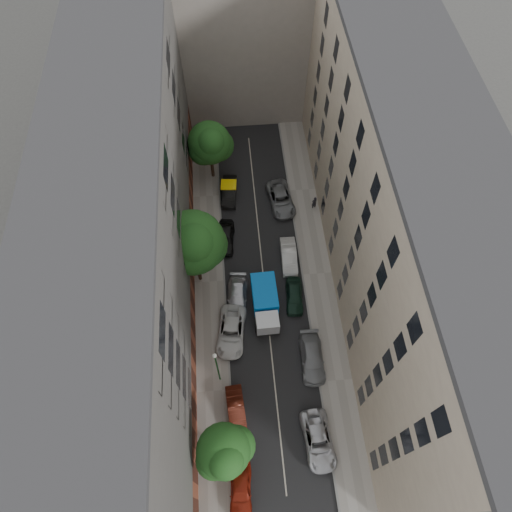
{
  "coord_description": "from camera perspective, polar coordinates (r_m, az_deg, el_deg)",
  "views": [
    {
      "loc": [
        -2.62,
        -21.77,
        41.06
      ],
      "look_at": [
        -0.84,
        -0.88,
        6.0
      ],
      "focal_mm": 32.0,
      "sensor_mm": 36.0,
      "label": 1
    }
  ],
  "objects": [
    {
      "name": "pedestrian",
      "position": [
        50.96,
        7.29,
        6.66
      ],
      "size": [
        0.73,
        0.61,
        1.72
      ],
      "primitive_type": "imported",
      "rotation": [
        0.0,
        0.0,
        3.51
      ],
      "color": "black",
      "rests_on": "sidewalk_right"
    },
    {
      "name": "tree_mid",
      "position": [
        41.02,
        -7.77,
        1.42
      ],
      "size": [
        6.1,
        5.94,
        9.9
      ],
      "color": "#382619",
      "rests_on": "sidewalk_left"
    },
    {
      "name": "car_right_1",
      "position": [
        42.78,
        7.03,
        -12.53
      ],
      "size": [
        2.13,
        5.08,
        1.46
      ],
      "primitive_type": "imported",
      "rotation": [
        0.0,
        0.0,
        -0.02
      ],
      "color": "gray",
      "rests_on": "ground"
    },
    {
      "name": "car_left_4",
      "position": [
        48.3,
        -3.84,
        2.34
      ],
      "size": [
        2.22,
        4.57,
        1.5
      ],
      "primitive_type": "imported",
      "rotation": [
        0.0,
        0.0,
        -0.1
      ],
      "color": "black",
      "rests_on": "ground"
    },
    {
      "name": "car_right_4",
      "position": [
        51.26,
        3.11,
        7.13
      ],
      "size": [
        3.17,
        5.66,
        1.5
      ],
      "primitive_type": "imported",
      "rotation": [
        0.0,
        0.0,
        0.13
      ],
      "color": "slate",
      "rests_on": "ground"
    },
    {
      "name": "car_right_2",
      "position": [
        45.02,
        4.83,
        -5.01
      ],
      "size": [
        1.99,
        4.23,
        1.4
      ],
      "primitive_type": "imported",
      "rotation": [
        0.0,
        0.0,
        -0.08
      ],
      "color": "black",
      "rests_on": "ground"
    },
    {
      "name": "building_right",
      "position": [
        40.31,
        16.98,
        5.22
      ],
      "size": [
        8.0,
        44.0,
        20.0
      ],
      "primitive_type": "cube",
      "color": "#BFAE94",
      "rests_on": "ground"
    },
    {
      "name": "car_right_3",
      "position": [
        47.11,
        4.12,
        -0.01
      ],
      "size": [
        1.66,
        4.46,
        1.46
      ],
      "primitive_type": "imported",
      "rotation": [
        0.0,
        0.0,
        -0.03
      ],
      "color": "silver",
      "rests_on": "ground"
    },
    {
      "name": "car_left_1",
      "position": [
        41.36,
        -2.49,
        -18.61
      ],
      "size": [
        1.74,
        4.21,
        1.36
      ],
      "primitive_type": "imported",
      "rotation": [
        0.0,
        0.0,
        0.08
      ],
      "color": "#4F1A0F",
      "rests_on": "ground"
    },
    {
      "name": "car_right_0",
      "position": [
        41.16,
        7.79,
        -21.88
      ],
      "size": [
        2.73,
        5.27,
        1.42
      ],
      "primitive_type": "imported",
      "rotation": [
        0.0,
        0.0,
        0.07
      ],
      "color": "silver",
      "rests_on": "ground"
    },
    {
      "name": "sidewalk_left",
      "position": [
        46.5,
        -5.83,
        -3.24
      ],
      "size": [
        3.0,
        44.0,
        0.15
      ],
      "primitive_type": "cube",
      "color": "gray",
      "rests_on": "ground"
    },
    {
      "name": "road_surface",
      "position": [
        46.54,
        0.94,
        -2.79
      ],
      "size": [
        8.0,
        44.0,
        0.02
      ],
      "primitive_type": "cube",
      "color": "black",
      "rests_on": "ground"
    },
    {
      "name": "car_left_2",
      "position": [
        43.37,
        -3.12,
        -9.43
      ],
      "size": [
        3.27,
        5.71,
        1.5
      ],
      "primitive_type": "imported",
      "rotation": [
        0.0,
        0.0,
        -0.15
      ],
      "color": "silver",
      "rests_on": "ground"
    },
    {
      "name": "tree_far",
      "position": [
        50.58,
        -5.73,
        13.7
      ],
      "size": [
        4.99,
        4.68,
        7.72
      ],
      "color": "#382619",
      "rests_on": "sidewalk_left"
    },
    {
      "name": "tarp_truck",
      "position": [
        43.72,
        1.15,
        -5.89
      ],
      "size": [
        2.4,
        5.73,
        2.63
      ],
      "rotation": [
        0.0,
        0.0,
        0.02
      ],
      "color": "black",
      "rests_on": "ground"
    },
    {
      "name": "sidewalk_right",
      "position": [
        47.12,
        7.62,
        -2.22
      ],
      "size": [
        3.0,
        44.0,
        0.15
      ],
      "primitive_type": "cube",
      "color": "gray",
      "rests_on": "ground"
    },
    {
      "name": "ground",
      "position": [
        46.55,
        0.94,
        -2.79
      ],
      "size": [
        120.0,
        120.0,
        0.0
      ],
      "primitive_type": "plane",
      "color": "#4C4C49",
      "rests_on": "ground"
    },
    {
      "name": "car_left_3",
      "position": [
        44.86,
        -2.36,
        -5.11
      ],
      "size": [
        2.46,
        4.99,
        1.4
      ],
      "primitive_type": "imported",
      "rotation": [
        0.0,
        0.0,
        -0.11
      ],
      "color": "#BABABF",
      "rests_on": "ground"
    },
    {
      "name": "building_endcap",
      "position": [
        59.27,
        -1.74,
        26.34
      ],
      "size": [
        18.0,
        12.0,
        18.0
      ],
      "primitive_type": "cube",
      "color": "gray",
      "rests_on": "ground"
    },
    {
      "name": "building_left",
      "position": [
        38.85,
        -15.24,
        3.04
      ],
      "size": [
        8.0,
        44.0,
        20.0
      ],
      "primitive_type": "cube",
      "color": "#4F4C4A",
      "rests_on": "ground"
    },
    {
      "name": "car_left_5",
      "position": [
        51.97,
        -3.38,
        8.08
      ],
      "size": [
        1.97,
        4.57,
        1.46
      ],
      "primitive_type": "imported",
      "rotation": [
        0.0,
        0.0,
        -0.1
      ],
      "color": "black",
      "rests_on": "ground"
    },
    {
      "name": "car_left_0",
      "position": [
        40.44,
        -1.92,
        -27.07
      ],
      "size": [
        2.0,
        4.41,
        1.47
      ],
      "primitive_type": "imported",
      "rotation": [
        0.0,
        0.0,
        -0.06
      ],
      "color": "maroon",
      "rests_on": "ground"
    },
    {
      "name": "tree_near",
      "position": [
        36.57,
        -3.92,
        -23.32
      ],
      "size": [
        4.54,
        4.15,
        7.07
      ],
      "color": "#382619",
      "rests_on": "sidewalk_left"
    },
    {
      "name": "lamp_post",
      "position": [
        38.76,
        -4.92,
        -13.44
      ],
      "size": [
        0.36,
        0.36,
        6.61
      ],
      "color": "#164F1F",
      "rests_on": "sidewalk_left"
    }
  ]
}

